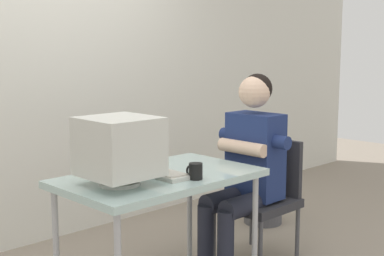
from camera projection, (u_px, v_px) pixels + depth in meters
name	position (u px, v px, depth m)	size (l,w,h in m)	color
wall_back	(72.00, 48.00, 4.25)	(8.00, 0.10, 3.00)	silver
desk	(160.00, 184.00, 3.17)	(1.18, 0.71, 0.76)	#B7B7BC
crt_monitor	(120.00, 147.00, 2.88)	(0.38, 0.39, 0.37)	silver
keyboard	(156.00, 172.00, 3.16)	(0.17, 0.48, 0.03)	silver
office_chair	(262.00, 193.00, 3.81)	(0.48, 0.48, 0.85)	#4C4C51
person_seated	(247.00, 162.00, 3.65)	(0.69, 0.57, 1.33)	navy
potted_plant	(263.00, 189.00, 4.60)	(0.71, 0.65, 0.78)	#4C4C51
desk_mug	(195.00, 171.00, 3.04)	(0.08, 0.09, 0.09)	black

